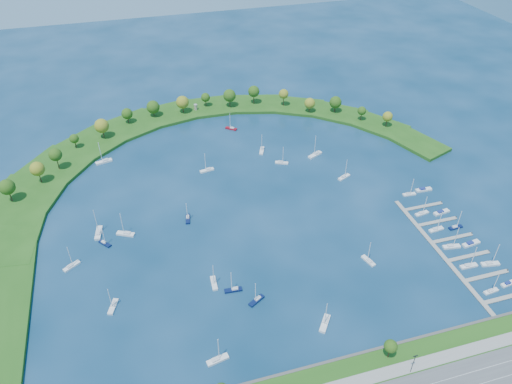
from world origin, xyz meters
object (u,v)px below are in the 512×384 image
object	(u,v)px
docked_boat_2	(469,265)
docked_boat_6	(436,229)
dock_system	(452,249)
docked_boat_4	(452,246)
moored_boat_0	(104,161)
moored_boat_15	(217,359)
moored_boat_10	(214,282)
moored_boat_14	(325,323)
docked_boat_3	(490,263)
moored_boat_3	(98,232)
moored_boat_4	(113,306)
docked_boat_0	(491,291)
moored_boat_6	(188,218)
moored_boat_1	(207,170)
moored_boat_17	(231,128)
docked_boat_11	(423,190)
docked_boat_7	(456,227)
moored_boat_8	(257,300)
moored_boat_16	(126,233)
moored_boat_7	(233,289)
moored_boat_2	(315,154)
docked_boat_10	(409,194)
docked_boat_8	(422,213)
moored_boat_13	(71,266)
moored_boat_18	(344,177)
moored_boat_11	(105,243)
moored_boat_9	(262,150)
harbor_tower	(196,107)
docked_boat_9	(441,212)
docked_boat_1	(509,283)

from	to	relation	value
docked_boat_2	docked_boat_6	xyz separation A→B (m)	(0.01, 26.74, -0.01)
dock_system	docked_boat_4	xyz separation A→B (m)	(0.21, 1.19, 0.58)
moored_boat_0	moored_boat_15	xyz separation A→B (m)	(36.91, -154.42, -0.06)
moored_boat_0	moored_boat_10	world-z (taller)	moored_boat_0
moored_boat_14	docked_boat_3	distance (m)	88.08
docked_boat_4	moored_boat_3	bearing A→B (deg)	168.72
moored_boat_3	moored_boat_15	xyz separation A→B (m)	(41.85, -87.69, -0.06)
moored_boat_14	docked_boat_6	xyz separation A→B (m)	(77.04, 38.22, -0.05)
dock_system	moored_boat_4	world-z (taller)	moored_boat_4
docked_boat_0	moored_boat_6	bearing A→B (deg)	138.69
moored_boat_1	moored_boat_10	xyz separation A→B (m)	(-15.01, -88.91, -0.01)
moored_boat_17	docked_boat_11	bearing A→B (deg)	170.38
docked_boat_2	docked_boat_3	size ratio (longest dim) A/B	0.96
docked_boat_7	moored_boat_10	bearing A→B (deg)	178.40
moored_boat_8	moored_boat_16	xyz separation A→B (m)	(-51.30, 59.41, 0.06)
moored_boat_15	moored_boat_17	bearing A→B (deg)	63.47
docked_boat_3	moored_boat_7	bearing A→B (deg)	-179.01
dock_system	moored_boat_7	distance (m)	108.79
moored_boat_2	docked_boat_0	bearing A→B (deg)	78.79
moored_boat_6	moored_boat_7	distance (m)	55.07
moored_boat_15	docked_boat_10	distance (m)	145.29
docked_boat_8	docked_boat_0	bearing A→B (deg)	-97.91
moored_boat_17	docked_boat_2	bearing A→B (deg)	154.33
moored_boat_7	docked_boat_10	distance (m)	118.47
docked_boat_7	docked_boat_11	xyz separation A→B (m)	(1.83, 32.95, -0.18)
moored_boat_6	docked_boat_4	world-z (taller)	docked_boat_4
dock_system	docked_boat_11	xyz separation A→B (m)	(12.57, 45.97, 0.35)
moored_boat_13	moored_boat_18	size ratio (longest dim) A/B	0.98
moored_boat_2	moored_boat_14	world-z (taller)	moored_boat_2
moored_boat_11	moored_boat_10	bearing A→B (deg)	8.96
moored_boat_0	moored_boat_18	xyz separation A→B (m)	(134.61, -56.19, -0.07)
docked_boat_0	docked_boat_10	bearing A→B (deg)	82.54
moored_boat_9	docked_boat_4	xyz separation A→B (m)	(63.45, -110.21, 0.00)
moored_boat_6	moored_boat_17	bearing A→B (deg)	162.54
moored_boat_7	moored_boat_15	xyz separation A→B (m)	(-14.36, -32.38, 0.04)
harbor_tower	docked_boat_6	distance (m)	186.46
moored_boat_1	moored_boat_7	size ratio (longest dim) A/B	1.08
moored_boat_13	moored_boat_7	bearing A→B (deg)	-61.78
docked_boat_9	docked_boat_2	bearing A→B (deg)	-113.02
docked_boat_1	moored_boat_0	bearing A→B (deg)	130.67
moored_boat_9	docked_boat_1	world-z (taller)	moored_boat_9
moored_boat_3	moored_boat_18	xyz separation A→B (m)	(139.55, 10.53, -0.08)
moored_boat_7	docked_boat_1	distance (m)	123.31
moored_boat_18	docked_boat_4	size ratio (longest dim) A/B	0.98
docked_boat_3	docked_boat_4	world-z (taller)	docked_boat_3
moored_boat_4	moored_boat_14	size ratio (longest dim) A/B	0.90
harbor_tower	docked_boat_2	size ratio (longest dim) A/B	0.35
moored_boat_17	docked_boat_0	world-z (taller)	moored_boat_17
moored_boat_15	docked_boat_11	xyz separation A→B (m)	(135.64, 74.26, -0.23)
moored_boat_14	moored_boat_10	bearing A→B (deg)	-93.92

